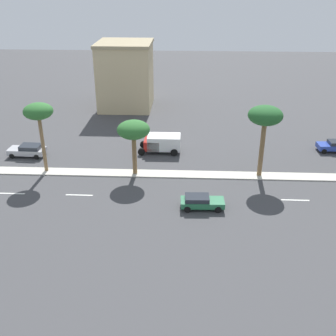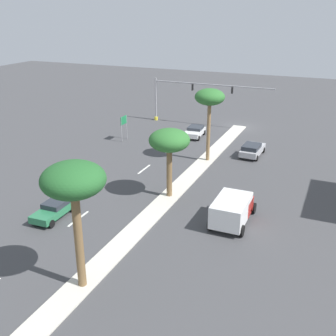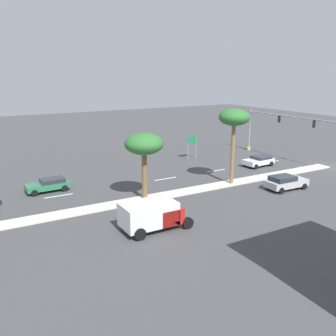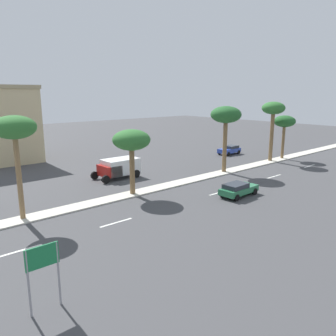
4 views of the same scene
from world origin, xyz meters
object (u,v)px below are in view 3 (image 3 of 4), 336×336
Objects in this scene: palm_tree_mid at (144,145)px; palm_tree_outboard at (234,119)px; directional_road_sign at (192,142)px; box_truck at (153,214)px; traffic_signal_gantry at (272,127)px; sedan_silver_leading at (285,182)px; sedan_green_mid at (49,185)px; sedan_white_near at (259,161)px.

palm_tree_outboard is at bearing -91.33° from palm_tree_mid.
directional_road_sign is 24.22m from box_truck.
box_truck is (-6.45, 2.52, -3.97)m from palm_tree_mid.
traffic_signal_gantry is at bearing -110.17° from directional_road_sign.
traffic_signal_gantry is at bearing -59.56° from palm_tree_outboard.
directional_road_sign is at bearing -47.97° from palm_tree_mid.
traffic_signal_gantry reaches higher than sedan_silver_leading.
palm_tree_outboard is at bearing 120.44° from traffic_signal_gantry.
sedan_green_mid is at bearing 45.79° from palm_tree_mid.
palm_tree_mid is at bearing 102.96° from sedan_white_near.
palm_tree_outboard is (-12.16, 3.02, 4.67)m from directional_road_sign.
box_truck is at bearing -160.79° from sedan_green_mid.
palm_tree_mid is (-11.92, 13.23, 2.92)m from directional_road_sign.
palm_tree_outboard is 10.36m from palm_tree_mid.
palm_tree_mid is (0.24, 10.21, -1.75)m from palm_tree_outboard.
traffic_signal_gantry is 2.22× the size of palm_tree_outboard.
box_truck is (-13.47, -4.69, 0.52)m from sedan_green_mid.
sedan_white_near is (-2.81, -25.51, 0.01)m from sedan_green_mid.
sedan_silver_leading reaches higher than sedan_white_near.
palm_tree_outboard is 11.14m from sedan_white_near.
sedan_white_near is (-7.71, -5.07, -1.57)m from directional_road_sign.
palm_tree_outboard is 8.25m from sedan_silver_leading.
traffic_signal_gantry is at bearing -71.79° from palm_tree_mid.
traffic_signal_gantry is 5.56× the size of directional_road_sign.
palm_tree_outboard reaches higher than directional_road_sign.
sedan_white_near is (4.21, -18.30, -4.48)m from palm_tree_mid.
sedan_silver_leading reaches higher than sedan_green_mid.
palm_tree_outboard reaches higher than sedan_silver_leading.
palm_tree_mid reaches higher than directional_road_sign.
directional_road_sign reaches higher than sedan_white_near.
sedan_green_mid is at bearing 83.72° from sedan_white_near.
sedan_white_near is (4.45, -8.09, -6.23)m from palm_tree_outboard.
box_truck is at bearing 97.20° from sedan_silver_leading.
directional_road_sign is 0.40× the size of palm_tree_outboard.
sedan_green_mid is at bearing 91.67° from traffic_signal_gantry.
sedan_silver_leading is 16.46m from box_truck.
traffic_signal_gantry is 11.74m from directional_road_sign.
sedan_silver_leading is (-16.31, -0.57, -1.50)m from directional_road_sign.
directional_road_sign is at bearing -40.60° from box_truck.
sedan_green_mid is 1.04× the size of sedan_white_near.
sedan_white_near is at bearing -62.89° from box_truck.
traffic_signal_gantry reaches higher than sedan_white_near.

